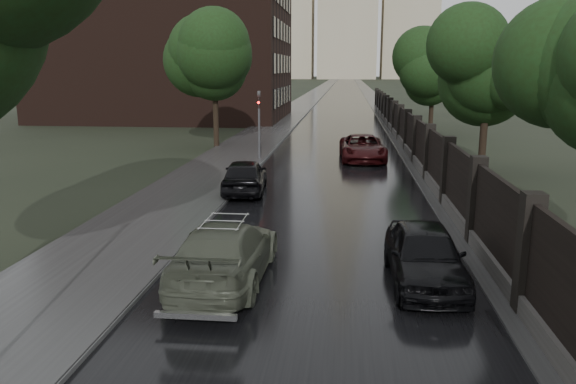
{
  "coord_description": "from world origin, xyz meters",
  "views": [
    {
      "loc": [
        0.68,
        -6.84,
        5.21
      ],
      "look_at": [
        -1.07,
        9.95,
        1.5
      ],
      "focal_mm": 35.0,
      "sensor_mm": 36.0,
      "label": 1
    }
  ],
  "objects_px": {
    "tree_right_b": "(488,74)",
    "hatchback_left": "(245,176)",
    "car_right_near": "(425,255)",
    "tree_right_c": "(433,72)",
    "tree_left_far": "(214,68)",
    "volga_sedan": "(225,252)",
    "traffic_light": "(259,119)",
    "car_right_far": "(363,148)"
  },
  "relations": [
    {
      "from": "volga_sedan",
      "to": "hatchback_left",
      "type": "xyz_separation_m",
      "value": [
        -1.34,
        10.16,
        -0.01
      ]
    },
    {
      "from": "tree_left_far",
      "to": "volga_sedan",
      "type": "bearing_deg",
      "value": -76.43
    },
    {
      "from": "tree_right_b",
      "to": "tree_right_c",
      "type": "height_order",
      "value": "same"
    },
    {
      "from": "hatchback_left",
      "to": "tree_left_far",
      "type": "bearing_deg",
      "value": -77.01
    },
    {
      "from": "tree_right_c",
      "to": "car_right_near",
      "type": "height_order",
      "value": "tree_right_c"
    },
    {
      "from": "hatchback_left",
      "to": "car_right_far",
      "type": "relative_size",
      "value": 0.81
    },
    {
      "from": "tree_left_far",
      "to": "tree_right_c",
      "type": "relative_size",
      "value": 1.05
    },
    {
      "from": "tree_left_far",
      "to": "tree_right_c",
      "type": "xyz_separation_m",
      "value": [
        15.5,
        10.0,
        -0.29
      ]
    },
    {
      "from": "tree_left_far",
      "to": "tree_right_b",
      "type": "relative_size",
      "value": 1.05
    },
    {
      "from": "traffic_light",
      "to": "car_right_near",
      "type": "xyz_separation_m",
      "value": [
        6.97,
        -18.41,
        -1.66
      ]
    },
    {
      "from": "hatchback_left",
      "to": "car_right_far",
      "type": "bearing_deg",
      "value": -124.39
    },
    {
      "from": "tree_right_b",
      "to": "traffic_light",
      "type": "bearing_deg",
      "value": 165.76
    },
    {
      "from": "hatchback_left",
      "to": "car_right_near",
      "type": "relative_size",
      "value": 1.0
    },
    {
      "from": "tree_right_b",
      "to": "car_right_far",
      "type": "bearing_deg",
      "value": 148.22
    },
    {
      "from": "tree_right_c",
      "to": "car_right_near",
      "type": "distance_m",
      "value": 34.02
    },
    {
      "from": "tree_right_b",
      "to": "hatchback_left",
      "type": "distance_m",
      "value": 13.13
    },
    {
      "from": "volga_sedan",
      "to": "car_right_far",
      "type": "height_order",
      "value": "volga_sedan"
    },
    {
      "from": "car_right_near",
      "to": "car_right_far",
      "type": "distance_m",
      "value": 19.08
    },
    {
      "from": "car_right_far",
      "to": "car_right_near",
      "type": "bearing_deg",
      "value": -90.05
    },
    {
      "from": "tree_right_b",
      "to": "car_right_far",
      "type": "height_order",
      "value": "tree_right_b"
    },
    {
      "from": "tree_left_far",
      "to": "hatchback_left",
      "type": "distance_m",
      "value": 15.0
    },
    {
      "from": "tree_left_far",
      "to": "traffic_light",
      "type": "height_order",
      "value": "tree_left_far"
    },
    {
      "from": "hatchback_left",
      "to": "car_right_far",
      "type": "xyz_separation_m",
      "value": [
        5.23,
        9.25,
        0.01
      ]
    },
    {
      "from": "traffic_light",
      "to": "volga_sedan",
      "type": "distance_m",
      "value": 18.95
    },
    {
      "from": "tree_right_b",
      "to": "volga_sedan",
      "type": "bearing_deg",
      "value": -121.75
    },
    {
      "from": "tree_left_far",
      "to": "car_right_far",
      "type": "height_order",
      "value": "tree_left_far"
    },
    {
      "from": "tree_right_b",
      "to": "hatchback_left",
      "type": "xyz_separation_m",
      "value": [
        -11.1,
        -5.62,
        -4.21
      ]
    },
    {
      "from": "car_right_far",
      "to": "tree_left_far",
      "type": "bearing_deg",
      "value": 152.47
    },
    {
      "from": "tree_right_c",
      "to": "traffic_light",
      "type": "bearing_deg",
      "value": -128.18
    },
    {
      "from": "car_right_near",
      "to": "tree_right_c",
      "type": "bearing_deg",
      "value": 80.22
    },
    {
      "from": "tree_right_c",
      "to": "tree_left_far",
      "type": "bearing_deg",
      "value": -147.17
    },
    {
      "from": "tree_right_b",
      "to": "car_right_near",
      "type": "distance_m",
      "value": 16.7
    },
    {
      "from": "tree_right_c",
      "to": "car_right_far",
      "type": "xyz_separation_m",
      "value": [
        -5.87,
        -14.36,
        -4.2
      ]
    },
    {
      "from": "tree_right_c",
      "to": "tree_right_b",
      "type": "bearing_deg",
      "value": -90.0
    },
    {
      "from": "tree_right_b",
      "to": "hatchback_left",
      "type": "height_order",
      "value": "tree_right_b"
    },
    {
      "from": "tree_right_b",
      "to": "traffic_light",
      "type": "relative_size",
      "value": 1.75
    },
    {
      "from": "traffic_light",
      "to": "hatchback_left",
      "type": "height_order",
      "value": "traffic_light"
    },
    {
      "from": "tree_left_far",
      "to": "hatchback_left",
      "type": "relative_size",
      "value": 1.7
    },
    {
      "from": "tree_left_far",
      "to": "volga_sedan",
      "type": "height_order",
      "value": "tree_left_far"
    },
    {
      "from": "traffic_light",
      "to": "car_right_far",
      "type": "relative_size",
      "value": 0.74
    },
    {
      "from": "volga_sedan",
      "to": "tree_right_b",
      "type": "bearing_deg",
      "value": -120.97
    },
    {
      "from": "tree_left_far",
      "to": "car_right_near",
      "type": "relative_size",
      "value": 1.7
    }
  ]
}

